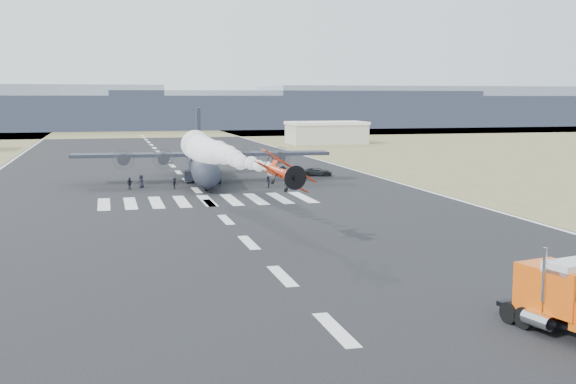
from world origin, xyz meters
name	(u,v)px	position (x,y,z in m)	size (l,w,h in m)	color
ground	(336,330)	(0.00, 0.00, 0.00)	(500.00, 500.00, 0.00)	black
scrub_far	(138,132)	(0.00, 230.00, 0.00)	(500.00, 80.00, 0.00)	olive
runway_markings	(197,190)	(0.00, 60.00, 0.01)	(60.00, 260.00, 0.01)	silver
ridge_seg_d	(134,112)	(0.00, 260.00, 6.50)	(150.00, 50.00, 13.00)	slate
ridge_seg_e	(292,109)	(65.00, 260.00, 7.50)	(150.00, 50.00, 15.00)	slate
ridge_seg_f	(434,106)	(130.00, 260.00, 8.50)	(150.00, 50.00, 17.00)	slate
ridge_seg_g	(563,110)	(195.00, 260.00, 6.50)	(150.00, 50.00, 13.00)	slate
hangar_right	(326,132)	(46.00, 150.00, 3.01)	(20.50, 12.50, 5.90)	#A9A296
semi_truck	(570,299)	(11.48, -3.80, 1.93)	(4.52, 8.95, 3.93)	black
aerobatic_biplane	(283,173)	(2.46, 21.75, 6.16)	(4.89, 5.04, 3.95)	#B4290C
smoke_trail	(207,150)	(-0.40, 46.09, 6.38)	(5.32, 29.85, 3.50)	white
transport_aircraft	(202,163)	(2.09, 70.34, 2.76)	(37.05, 30.46, 10.69)	black
support_vehicle	(317,172)	(20.77, 73.37, 0.64)	(2.13, 4.62, 1.28)	black
crew_a	(220,180)	(3.65, 63.50, 0.87)	(0.64, 0.52, 1.75)	black
crew_b	(288,181)	(12.72, 60.40, 0.83)	(0.80, 0.50, 1.65)	black
crew_c	(175,183)	(-2.68, 62.42, 0.78)	(1.01, 0.47, 1.56)	black
crew_d	(129,183)	(-8.63, 63.20, 0.81)	(0.95, 0.49, 1.63)	black
crew_e	(141,181)	(-7.00, 64.67, 0.89)	(0.87, 0.53, 1.78)	black
crew_f	(287,178)	(13.15, 63.12, 0.93)	(1.73, 0.56, 1.86)	black
crew_g	(204,180)	(1.56, 64.35, 0.92)	(0.67, 0.55, 1.85)	black
crew_h	(268,182)	(9.84, 60.47, 0.79)	(0.77, 0.48, 1.58)	black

